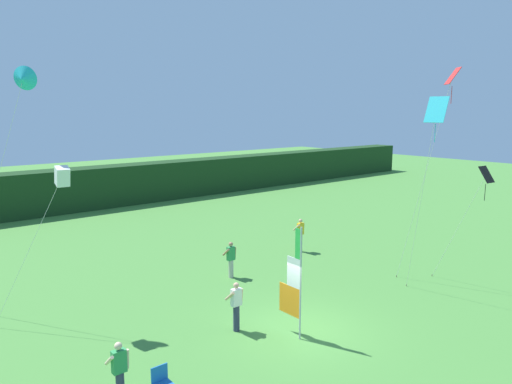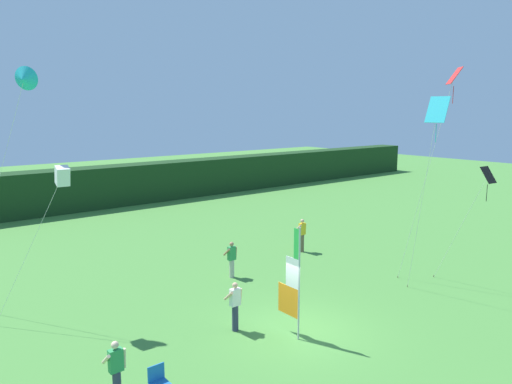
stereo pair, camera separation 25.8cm
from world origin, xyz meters
name	(u,v)px [view 1 (the left image)]	position (x,y,z in m)	size (l,w,h in m)	color
ground_plane	(301,330)	(0.00, 0.00, 0.00)	(120.00, 120.00, 0.00)	#478438
distant_treeline	(61,191)	(0.00, 25.22, 1.58)	(80.00, 2.40, 3.16)	#193819
banner_flag	(294,284)	(-0.50, -0.16, 1.83)	(0.06, 1.03, 3.83)	#B7B7BC
person_near_banner	(119,370)	(-6.54, 0.05, 0.89)	(0.55, 0.48, 1.66)	#2D334C
person_mid_field	(231,259)	(1.27, 5.75, 0.89)	(0.55, 0.48, 1.66)	#B7B2A3
person_far_left	(236,305)	(-1.76, 1.37, 0.93)	(0.55, 0.48, 1.74)	#2D334C
person_far_right	(300,234)	(6.52, 6.61, 0.96)	(0.55, 0.48, 1.80)	brown
folding_chair	(162,381)	(-5.64, -0.54, 0.51)	(0.51, 0.51, 0.89)	#BCBCC1
kite_cyan_diamond_0	(435,117)	(5.92, -1.12, 7.25)	(0.86, 1.63, 8.02)	brown
kite_red_diamond_1	(449,91)	(7.72, -0.61, 8.28)	(1.04, 2.09, 9.22)	brown
kite_white_box_2	(62,177)	(-5.94, 5.53, 5.28)	(2.48, 1.76, 5.67)	brown
kite_cyan_delta_3	(23,79)	(-6.51, 7.20, 8.55)	(2.68, 2.61, 9.02)	brown
kite_black_diamond_4	(484,180)	(8.37, -2.02, 4.67)	(0.59, 2.40, 5.26)	brown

